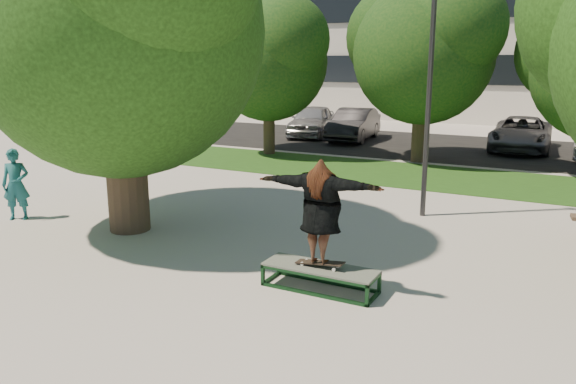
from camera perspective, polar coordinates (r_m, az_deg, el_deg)
The scene contains 13 objects.
ground at distance 9.26m, azimuth -0.62°, elevation -9.00°, with size 120.00×120.00×0.00m, color #A19B94.
grass_strip at distance 17.67m, azimuth 17.17°, elevation 1.22°, with size 30.00×4.00×0.02m, color #1D4213.
asphalt_strip at distance 24.15m, azimuth 17.79°, elevation 4.25°, with size 40.00×8.00×0.01m, color black.
tree_left at distance 12.07m, azimuth -17.07°, elevation 17.04°, with size 6.96×5.95×7.12m.
bg_tree_left at distance 21.45m, azimuth -2.07°, elevation 13.82°, with size 5.28×4.51×5.77m.
bg_tree_mid at distance 20.29m, azimuth 13.46°, elevation 14.32°, with size 5.76×4.92×6.24m.
lamppost at distance 12.92m, azimuth 14.24°, elevation 11.26°, with size 0.25×0.15×6.11m.
grind_box at distance 8.88m, azimuth 3.28°, elevation -8.71°, with size 1.80×0.60×0.38m.
skater_rig at distance 8.54m, azimuth 3.33°, elevation -2.01°, with size 2.02×0.63×1.70m.
bystander at distance 13.92m, azimuth -25.92°, elevation 0.70°, with size 0.59×0.38×1.61m, color #18545C.
car_silver_a at distance 26.72m, azimuth 2.47°, elevation 7.25°, with size 1.73×4.29×1.46m, color #A8A8AD.
car_dark at distance 25.41m, azimuth 6.70°, elevation 6.81°, with size 1.50×4.30×1.42m, color black.
car_grey at distance 24.30m, azimuth 22.60°, elevation 5.49°, with size 2.19×4.76×1.32m, color #5E5E63.
Camera 1 is at (4.08, -7.54, 3.50)m, focal length 35.00 mm.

